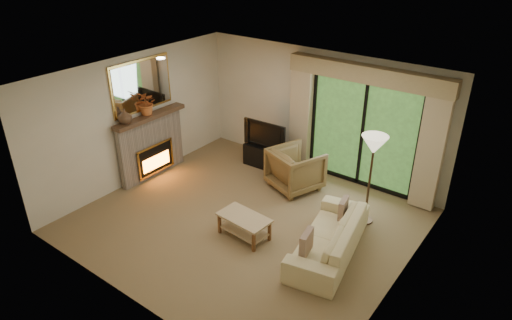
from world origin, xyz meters
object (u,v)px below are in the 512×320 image
Objects in this scene: coffee_table at (244,227)px; armchair at (295,169)px; media_console at (267,156)px; sofa at (329,237)px.

armchair is at bearing 100.37° from coffee_table.
armchair is 1.05× the size of coffee_table.
armchair is at bearing -25.39° from media_console.
sofa is (1.54, -1.43, -0.12)m from armchair.
media_console is 1.11m from armchair.
coffee_table is at bearing 116.74° from armchair.
media_console is at bearing -2.28° from armchair.
armchair reaches higher than coffee_table.
armchair is 0.45× the size of sofa.
coffee_table is (1.21, -2.34, -0.04)m from media_console.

